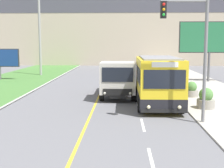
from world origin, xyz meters
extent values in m
cube|color=silver|center=(2.75, 7.80, 0.00)|extent=(0.12, 2.40, 0.01)
cube|color=silver|center=(2.75, 12.40, 0.00)|extent=(0.12, 2.40, 0.01)
cube|color=silver|center=(2.75, 17.00, 0.00)|extent=(0.12, 2.40, 0.01)
cube|color=silver|center=(2.75, 21.60, 0.00)|extent=(0.12, 2.40, 0.01)
cube|color=silver|center=(2.75, 26.20, 0.00)|extent=(0.12, 2.40, 0.01)
cube|color=silver|center=(2.75, 30.80, 0.00)|extent=(0.12, 2.40, 0.01)
cube|color=silver|center=(2.75, 35.40, 0.00)|extent=(0.12, 2.40, 0.01)
cube|color=silver|center=(2.75, 40.00, 0.00)|extent=(0.12, 2.40, 0.01)
cube|color=silver|center=(2.75, 44.60, 0.00)|extent=(0.12, 2.40, 0.01)
cube|color=yellow|center=(3.96, 16.64, 1.65)|extent=(2.50, 5.56, 2.74)
cube|color=black|center=(3.96, 16.64, 0.62)|extent=(2.52, 5.58, 0.70)
cube|color=black|center=(3.96, 16.64, 2.06)|extent=(2.52, 5.11, 0.96)
cube|color=gray|center=(3.96, 16.64, 3.06)|extent=(2.12, 5.00, 0.08)
cube|color=black|center=(3.96, 13.84, 2.06)|extent=(2.20, 0.04, 1.01)
cube|color=black|center=(3.96, 13.83, 0.38)|extent=(2.45, 0.06, 0.20)
sphere|color=#F4EAB2|center=(3.15, 13.82, 0.57)|extent=(0.20, 0.20, 0.20)
sphere|color=#F4EAB2|center=(4.77, 13.82, 0.57)|extent=(0.20, 0.20, 0.20)
cube|color=white|center=(3.96, 13.84, 2.84)|extent=(1.37, 0.04, 0.28)
cylinder|color=black|center=(2.77, 15.09, 0.50)|extent=(0.28, 1.00, 1.00)
cylinder|color=black|center=(5.15, 15.09, 0.50)|extent=(0.28, 1.00, 1.00)
cylinder|color=black|center=(2.77, 18.42, 0.50)|extent=(0.28, 1.00, 1.00)
cylinder|color=black|center=(5.15, 18.42, 0.50)|extent=(0.28, 1.00, 1.00)
cube|color=black|center=(1.43, 20.84, 0.45)|extent=(1.07, 6.46, 0.20)
cube|color=beige|center=(1.43, 18.90, 1.59)|extent=(2.37, 2.57, 2.09)
cube|color=black|center=(1.43, 17.59, 1.91)|extent=(2.02, 0.04, 0.94)
cube|color=black|center=(1.43, 17.58, 0.77)|extent=(1.90, 0.06, 0.44)
sphere|color=silver|center=(0.60, 17.57, 0.70)|extent=(0.18, 0.18, 0.18)
sphere|color=silver|center=(2.26, 17.57, 0.70)|extent=(0.18, 0.18, 0.18)
cube|color=#994C19|center=(1.43, 22.25, 0.61)|extent=(2.26, 3.64, 0.12)
cube|color=#994C19|center=(0.36, 22.25, 1.12)|extent=(0.12, 3.64, 1.14)
cube|color=#994C19|center=(2.50, 22.25, 1.12)|extent=(0.12, 3.64, 1.14)
cube|color=#994C19|center=(1.43, 20.49, 1.12)|extent=(2.26, 0.12, 1.14)
cube|color=#994C19|center=(1.43, 24.01, 1.12)|extent=(2.26, 0.12, 1.14)
cube|color=#994C19|center=(1.43, 20.49, 1.81)|extent=(2.26, 0.12, 0.24)
cylinder|color=black|center=(0.34, 18.64, 0.52)|extent=(0.30, 1.04, 1.04)
cylinder|color=black|center=(2.52, 18.64, 0.52)|extent=(0.30, 1.04, 1.04)
cylinder|color=black|center=(0.34, 22.43, 0.52)|extent=(0.30, 1.04, 1.04)
cylinder|color=black|center=(2.52, 22.43, 0.52)|extent=(0.30, 1.04, 1.04)
cube|color=#2D4784|center=(1.31, 33.99, 0.49)|extent=(1.80, 4.30, 0.61)
cube|color=black|center=(1.31, 34.10, 1.12)|extent=(1.53, 2.36, 0.65)
cylinder|color=black|center=(0.50, 32.70, 0.31)|extent=(0.18, 0.62, 0.62)
cylinder|color=black|center=(2.12, 32.70, 0.31)|extent=(0.18, 0.62, 0.62)
cylinder|color=black|center=(0.50, 35.28, 0.31)|extent=(0.18, 0.62, 0.62)
cylinder|color=black|center=(2.12, 35.28, 0.31)|extent=(0.18, 0.62, 0.62)
cylinder|color=#9E9E99|center=(-8.26, 35.30, 5.20)|extent=(0.28, 0.28, 10.41)
cylinder|color=slate|center=(5.74, 12.75, 3.16)|extent=(0.16, 0.16, 6.31)
cylinder|color=slate|center=(4.64, 12.75, 5.91)|extent=(2.20, 0.10, 0.10)
cube|color=black|center=(3.68, 12.75, 5.51)|extent=(0.28, 0.24, 0.80)
sphere|color=red|center=(3.68, 12.62, 5.75)|extent=(0.14, 0.14, 0.14)
sphere|color=orange|center=(3.68, 12.62, 5.51)|extent=(0.14, 0.14, 0.14)
sphere|color=green|center=(3.68, 12.62, 5.27)|extent=(0.14, 0.14, 0.14)
cylinder|color=#59595B|center=(10.41, 29.09, 1.52)|extent=(0.24, 0.24, 3.03)
cube|color=#333333|center=(10.41, 29.09, 4.49)|extent=(6.08, 0.20, 3.09)
cube|color=#287547|center=(10.41, 28.98, 4.49)|extent=(5.92, 0.02, 2.93)
cylinder|color=#59595B|center=(-11.40, 30.45, 0.74)|extent=(0.24, 0.24, 1.47)
cylinder|color=gray|center=(6.72, 15.99, 0.35)|extent=(1.04, 1.04, 0.53)
sphere|color=#518442|center=(6.72, 15.99, 0.90)|extent=(0.83, 0.83, 0.83)
cylinder|color=gray|center=(6.76, 20.06, 0.31)|extent=(0.95, 0.95, 0.46)
sphere|color=#518442|center=(6.76, 20.06, 0.80)|extent=(0.76, 0.76, 0.76)
cylinder|color=gray|center=(6.73, 24.12, 0.31)|extent=(0.96, 0.96, 0.46)
sphere|color=#518442|center=(6.73, 24.12, 0.80)|extent=(0.77, 0.77, 0.77)
cylinder|color=gray|center=(6.70, 28.18, 0.34)|extent=(0.99, 0.99, 0.52)
sphere|color=#518442|center=(6.70, 28.18, 0.87)|extent=(0.79, 0.79, 0.79)
camera|label=1|loc=(1.75, -2.43, 3.97)|focal=50.00mm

